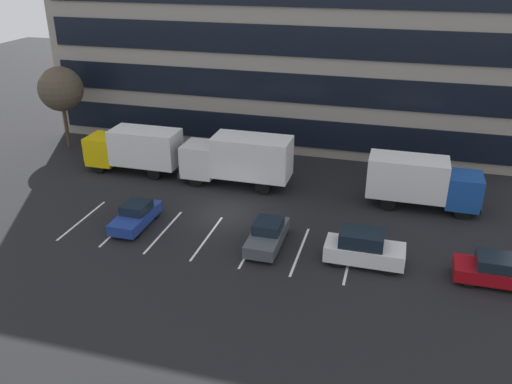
{
  "coord_description": "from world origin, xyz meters",
  "views": [
    {
      "loc": [
        10.19,
        -28.82,
        15.68
      ],
      "look_at": [
        1.87,
        0.9,
        1.4
      ],
      "focal_mm": 37.28,
      "sensor_mm": 36.0,
      "label": 1
    }
  ],
  "objects": [
    {
      "name": "lot_markings",
      "position": [
        0.0,
        -3.19,
        0.0
      ],
      "size": [
        16.94,
        5.4,
        0.01
      ],
      "color": "silver",
      "rests_on": "ground_plane"
    },
    {
      "name": "sedan_charcoal",
      "position": [
        3.66,
        -3.08,
        0.71
      ],
      "size": [
        1.75,
        4.17,
        1.49
      ],
      "color": "#474C51",
      "rests_on": "ground_plane"
    },
    {
      "name": "bare_tree",
      "position": [
        -17.0,
        8.5,
        5.01
      ],
      "size": [
        3.66,
        3.66,
        6.85
      ],
      "color": "#473323",
      "rests_on": "ground_plane"
    },
    {
      "name": "suv_white",
      "position": [
        9.13,
        -3.51,
        0.93
      ],
      "size": [
        4.25,
        1.8,
        1.92
      ],
      "color": "white",
      "rests_on": "ground_plane"
    },
    {
      "name": "sedan_maroon",
      "position": [
        15.85,
        -3.58,
        0.73
      ],
      "size": [
        4.3,
        1.8,
        1.54
      ],
      "color": "maroon",
      "rests_on": "ground_plane"
    },
    {
      "name": "box_truck_white",
      "position": [
        -0.52,
        4.72,
        2.07
      ],
      "size": [
        7.94,
        2.63,
        3.68
      ],
      "color": "white",
      "rests_on": "ground_plane"
    },
    {
      "name": "ground_plane",
      "position": [
        0.0,
        0.0,
        0.0
      ],
      "size": [
        120.0,
        120.0,
        0.0
      ],
      "primitive_type": "plane",
      "color": "black"
    },
    {
      "name": "box_truck_yellow",
      "position": [
        -8.75,
        4.95,
        1.92
      ],
      "size": [
        7.36,
        2.44,
        3.41
      ],
      "color": "yellow",
      "rests_on": "ground_plane"
    },
    {
      "name": "office_building",
      "position": [
        0.0,
        17.95,
        10.8
      ],
      "size": [
        39.38,
        12.6,
        21.6
      ],
      "color": "gray",
      "rests_on": "ground_plane"
    },
    {
      "name": "sedan_navy",
      "position": [
        -4.74,
        -2.9,
        0.69
      ],
      "size": [
        1.71,
        4.07,
        1.46
      ],
      "color": "navy",
      "rests_on": "ground_plane"
    },
    {
      "name": "box_truck_blue",
      "position": [
        12.03,
        4.43,
        1.9
      ],
      "size": [
        7.28,
        2.41,
        3.38
      ],
      "color": "#194799",
      "rests_on": "ground_plane"
    }
  ]
}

